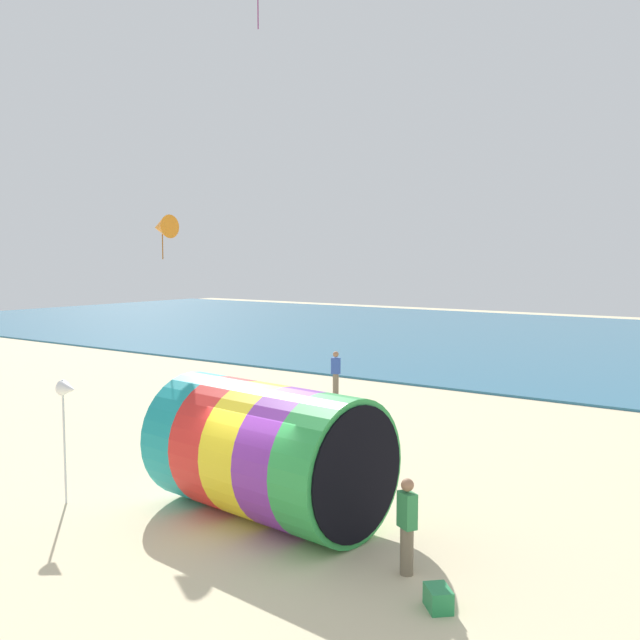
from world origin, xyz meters
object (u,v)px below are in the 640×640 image
(kite_orange_delta, at_px, (162,227))
(bystander_mid_beach, at_px, (336,373))
(kite_handler, at_px, (407,525))
(cooler_box, at_px, (438,598))
(beach_flag, at_px, (68,395))
(giant_inflatable_tube, at_px, (267,451))

(kite_orange_delta, relative_size, bystander_mid_beach, 0.69)
(kite_handler, distance_m, kite_orange_delta, 11.44)
(kite_orange_delta, distance_m, cooler_box, 12.86)
(kite_handler, relative_size, cooler_box, 3.34)
(kite_handler, bearing_deg, kite_orange_delta, 162.20)
(bystander_mid_beach, bearing_deg, kite_orange_delta, -85.67)
(beach_flag, bearing_deg, kite_handler, 9.19)
(giant_inflatable_tube, xyz_separation_m, cooler_box, (4.81, -1.53, -1.27))
(kite_handler, bearing_deg, beach_flag, -170.81)
(giant_inflatable_tube, xyz_separation_m, bystander_mid_beach, (-6.47, 12.14, -0.52))
(kite_handler, xyz_separation_m, cooler_box, (1.02, -0.82, -0.71))
(kite_handler, height_order, bystander_mid_beach, bystander_mid_beach)
(bystander_mid_beach, distance_m, cooler_box, 17.74)
(giant_inflatable_tube, distance_m, cooler_box, 5.21)
(kite_handler, distance_m, cooler_box, 1.49)
(kite_orange_delta, bearing_deg, bystander_mid_beach, 94.33)
(kite_orange_delta, height_order, bystander_mid_beach, kite_orange_delta)
(beach_flag, relative_size, cooler_box, 5.49)
(kite_handler, relative_size, beach_flag, 0.61)
(kite_handler, bearing_deg, giant_inflatable_tube, 169.40)
(cooler_box, bearing_deg, giant_inflatable_tube, 162.36)
(kite_orange_delta, distance_m, bystander_mid_beach, 11.26)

